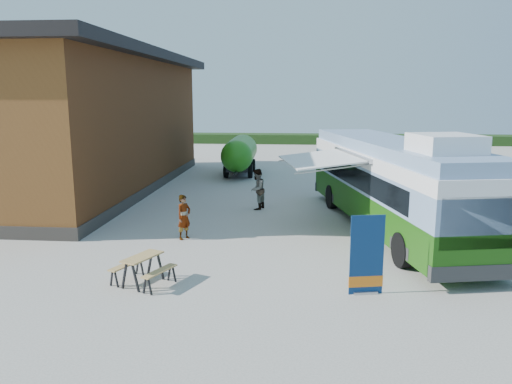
# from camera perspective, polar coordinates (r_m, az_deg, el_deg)

# --- Properties ---
(ground) EXTENTS (100.00, 100.00, 0.00)m
(ground) POSITION_cam_1_polar(r_m,az_deg,el_deg) (17.39, 0.26, -6.19)
(ground) COLOR #BCB7AD
(ground) RESTS_ON ground
(barn) EXTENTS (9.60, 21.20, 7.50)m
(barn) POSITION_cam_1_polar(r_m,az_deg,el_deg) (29.13, -19.20, 7.34)
(barn) COLOR brown
(barn) RESTS_ON ground
(hedge) EXTENTS (40.00, 3.00, 1.00)m
(hedge) POSITION_cam_1_polar(r_m,az_deg,el_deg) (55.15, 11.98, 5.92)
(hedge) COLOR #264419
(hedge) RESTS_ON ground
(bus) EXTENTS (5.33, 13.30, 4.00)m
(bus) POSITION_cam_1_polar(r_m,az_deg,el_deg) (19.78, 15.16, 1.22)
(bus) COLOR #285F0F
(bus) RESTS_ON ground
(awning) EXTENTS (3.41, 4.66, 0.52)m
(awning) POSITION_cam_1_polar(r_m,az_deg,el_deg) (19.35, 7.87, 4.31)
(awning) COLOR white
(awning) RESTS_ON ground
(banner) EXTENTS (0.91, 0.31, 2.13)m
(banner) POSITION_cam_1_polar(r_m,az_deg,el_deg) (13.41, 12.51, -7.83)
(banner) COLOR navy
(banner) RESTS_ON ground
(picnic_table) EXTENTS (1.79, 1.70, 0.81)m
(picnic_table) POSITION_cam_1_polar(r_m,az_deg,el_deg) (14.18, -12.83, -7.94)
(picnic_table) COLOR tan
(picnic_table) RESTS_ON ground
(person_a) EXTENTS (0.66, 0.71, 1.63)m
(person_a) POSITION_cam_1_polar(r_m,az_deg,el_deg) (18.21, -8.23, -2.85)
(person_a) COLOR #999999
(person_a) RESTS_ON ground
(person_b) EXTENTS (0.95, 1.08, 1.86)m
(person_b) POSITION_cam_1_polar(r_m,az_deg,el_deg) (22.72, 0.12, 0.32)
(person_b) COLOR #999999
(person_b) RESTS_ON ground
(slurry_tanker) EXTENTS (2.09, 6.69, 2.47)m
(slurry_tanker) POSITION_cam_1_polar(r_m,az_deg,el_deg) (32.75, -1.85, 4.46)
(slurry_tanker) COLOR #267C16
(slurry_tanker) RESTS_ON ground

